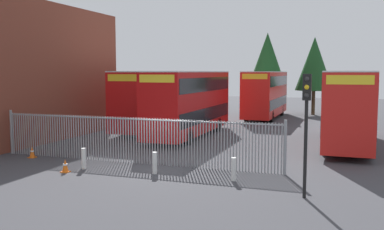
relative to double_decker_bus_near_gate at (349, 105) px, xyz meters
name	(u,v)px	position (x,y,z in m)	size (l,w,h in m)	color
ground_plane	(213,140)	(-8.13, -0.50, -2.42)	(100.00, 100.00, 0.00)	#3D3D42
palisade_fence	(132,139)	(-9.74, -8.50, -1.24)	(14.60, 0.14, 2.35)	gray
double_decker_bus_near_gate	(349,105)	(0.00, 0.00, 0.00)	(2.54, 10.81, 4.42)	red
double_decker_bus_behind_fence_left	(190,101)	(-10.10, 0.56, 0.00)	(2.54, 10.81, 4.42)	#B70C0C
double_decker_bus_behind_fence_right	(158,98)	(-13.55, 2.97, 0.00)	(2.54, 10.81, 4.42)	red
double_decker_bus_far_back	(266,93)	(-7.35, 14.14, 0.00)	(2.54, 10.81, 4.42)	red
bollard_near_left	(84,159)	(-11.20, -10.45, -1.95)	(0.20, 0.20, 0.95)	silver
bollard_center_front	(155,163)	(-7.78, -10.24, -1.95)	(0.20, 0.20, 0.95)	silver
bollard_near_right	(234,169)	(-4.29, -10.29, -1.95)	(0.20, 0.20, 0.95)	silver
traffic_cone_by_gate	(32,152)	(-15.16, -9.10, -2.13)	(0.34, 0.34, 0.59)	orange
traffic_cone_mid_forecourt	(65,166)	(-11.59, -11.27, -2.13)	(0.34, 0.34, 0.59)	orange
traffic_light_kerbside	(306,112)	(-1.40, -11.75, 0.56)	(0.28, 0.33, 4.30)	black
tree_tall_back	(267,59)	(-7.97, 18.24, 3.24)	(3.81, 3.81, 8.41)	#4C3823
tree_short_side	(314,64)	(-3.33, 19.02, 2.77)	(3.78, 3.78, 7.91)	#4C3823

